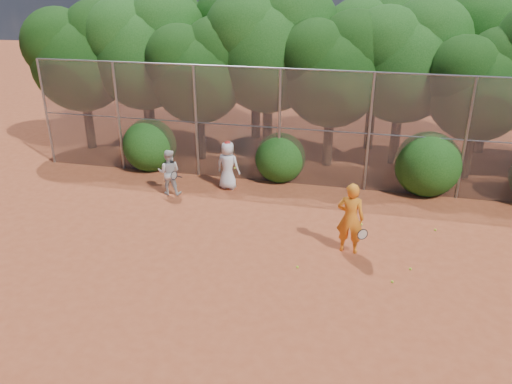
# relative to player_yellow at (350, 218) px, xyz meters

# --- Properties ---
(ground) EXTENTS (80.00, 80.00, 0.00)m
(ground) POSITION_rel_player_yellow_xyz_m (-1.72, -1.67, -0.98)
(ground) COLOR #964022
(ground) RESTS_ON ground
(fence_back) EXTENTS (20.05, 0.09, 4.03)m
(fence_back) POSITION_rel_player_yellow_xyz_m (-1.84, 4.33, 1.07)
(fence_back) COLOR gray
(fence_back) RESTS_ON ground
(tree_0) EXTENTS (4.38, 3.81, 6.00)m
(tree_0) POSITION_rel_player_yellow_xyz_m (-11.17, 6.37, 2.95)
(tree_0) COLOR black
(tree_0) RESTS_ON ground
(tree_1) EXTENTS (4.64, 4.03, 6.35)m
(tree_1) POSITION_rel_player_yellow_xyz_m (-8.66, 6.87, 3.18)
(tree_1) COLOR black
(tree_1) RESTS_ON ground
(tree_2) EXTENTS (3.99, 3.47, 5.47)m
(tree_2) POSITION_rel_player_yellow_xyz_m (-6.17, 6.16, 2.61)
(tree_2) COLOR black
(tree_2) RESTS_ON ground
(tree_3) EXTENTS (4.89, 4.26, 6.70)m
(tree_3) POSITION_rel_player_yellow_xyz_m (-3.66, 7.17, 3.42)
(tree_3) COLOR black
(tree_3) RESTS_ON ground
(tree_4) EXTENTS (4.19, 3.64, 5.73)m
(tree_4) POSITION_rel_player_yellow_xyz_m (-1.17, 6.56, 2.78)
(tree_4) COLOR black
(tree_4) RESTS_ON ground
(tree_5) EXTENTS (4.51, 3.92, 6.17)m
(tree_5) POSITION_rel_player_yellow_xyz_m (1.34, 7.37, 3.07)
(tree_5) COLOR black
(tree_5) RESTS_ON ground
(tree_6) EXTENTS (3.86, 3.36, 5.29)m
(tree_6) POSITION_rel_player_yellow_xyz_m (3.83, 6.36, 2.49)
(tree_6) COLOR black
(tree_6) RESTS_ON ground
(tree_9) EXTENTS (4.83, 4.20, 6.62)m
(tree_9) POSITION_rel_player_yellow_xyz_m (-9.66, 9.17, 3.36)
(tree_9) COLOR black
(tree_9) RESTS_ON ground
(tree_10) EXTENTS (5.15, 4.48, 7.06)m
(tree_10) POSITION_rel_player_yellow_xyz_m (-4.66, 9.37, 3.65)
(tree_10) COLOR black
(tree_10) RESTS_ON ground
(tree_11) EXTENTS (4.64, 4.03, 6.35)m
(tree_11) POSITION_rel_player_yellow_xyz_m (0.34, 8.97, 3.18)
(tree_11) COLOR black
(tree_11) RESTS_ON ground
(tree_12) EXTENTS (5.02, 4.37, 6.88)m
(tree_12) POSITION_rel_player_yellow_xyz_m (4.84, 9.57, 3.53)
(tree_12) COLOR black
(tree_12) RESTS_ON ground
(bush_0) EXTENTS (2.00, 2.00, 2.00)m
(bush_0) POSITION_rel_player_yellow_xyz_m (-7.72, 4.63, 0.02)
(bush_0) COLOR #154110
(bush_0) RESTS_ON ground
(bush_1) EXTENTS (1.80, 1.80, 1.80)m
(bush_1) POSITION_rel_player_yellow_xyz_m (-2.72, 4.63, -0.08)
(bush_1) COLOR #154110
(bush_1) RESTS_ON ground
(bush_2) EXTENTS (2.20, 2.20, 2.20)m
(bush_2) POSITION_rel_player_yellow_xyz_m (2.28, 4.63, 0.12)
(bush_2) COLOR #154110
(bush_2) RESTS_ON ground
(player_yellow) EXTENTS (0.87, 0.55, 1.96)m
(player_yellow) POSITION_rel_player_yellow_xyz_m (0.00, 0.00, 0.00)
(player_yellow) COLOR orange
(player_yellow) RESTS_ON ground
(player_teen) EXTENTS (0.90, 0.67, 1.70)m
(player_teen) POSITION_rel_player_yellow_xyz_m (-4.30, 3.39, -0.13)
(player_teen) COLOR silver
(player_teen) RESTS_ON ground
(player_white) EXTENTS (0.89, 0.79, 1.55)m
(player_white) POSITION_rel_player_yellow_xyz_m (-6.08, 2.49, -0.20)
(player_white) COLOR silver
(player_white) RESTS_ON ground
(ball_0) EXTENTS (0.07, 0.07, 0.07)m
(ball_0) POSITION_rel_player_yellow_xyz_m (1.14, -1.29, -0.94)
(ball_0) COLOR #B1D326
(ball_0) RESTS_ON ground
(ball_1) EXTENTS (0.07, 0.07, 0.07)m
(ball_1) POSITION_rel_player_yellow_xyz_m (2.40, 1.72, -0.94)
(ball_1) COLOR #B1D326
(ball_1) RESTS_ON ground
(ball_2) EXTENTS (0.07, 0.07, 0.07)m
(ball_2) POSITION_rel_player_yellow_xyz_m (-1.18, -1.16, -0.94)
(ball_2) COLOR #B1D326
(ball_2) RESTS_ON ground
(ball_3) EXTENTS (0.07, 0.07, 0.07)m
(ball_3) POSITION_rel_player_yellow_xyz_m (1.59, -0.60, -0.94)
(ball_3) COLOR #B1D326
(ball_3) RESTS_ON ground
(ball_4) EXTENTS (0.07, 0.07, 0.07)m
(ball_4) POSITION_rel_player_yellow_xyz_m (0.30, 1.60, -0.94)
(ball_4) COLOR #B1D326
(ball_4) RESTS_ON ground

